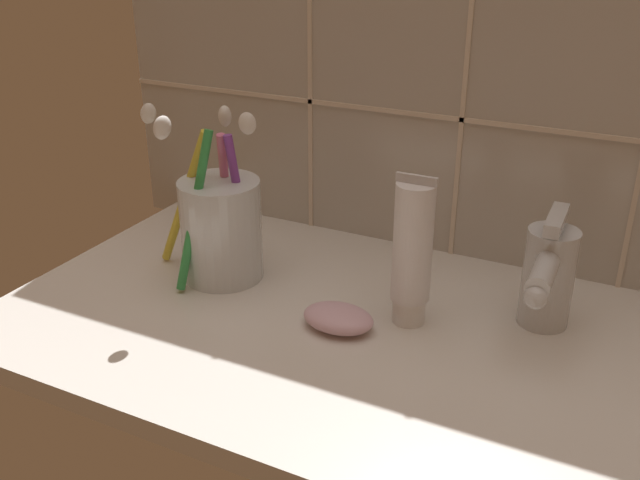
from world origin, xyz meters
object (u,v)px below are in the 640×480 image
at_px(toothbrush_cup, 220,226).
at_px(sink_faucet, 548,275).
at_px(toothpaste_tube, 412,252).
at_px(soap_bar, 338,318).

distance_m(toothbrush_cup, sink_faucet, 0.32).
bearing_deg(toothbrush_cup, sink_faucet, 8.19).
bearing_deg(toothbrush_cup, toothpaste_tube, 0.02).
distance_m(sink_faucet, soap_bar, 0.19).
distance_m(toothpaste_tube, soap_bar, 0.09).
height_order(toothpaste_tube, sink_faucet, toothpaste_tube).
height_order(toothbrush_cup, toothpaste_tube, toothbrush_cup).
relative_size(sink_faucet, soap_bar, 1.75).
bearing_deg(toothbrush_cup, soap_bar, -14.88).
bearing_deg(soap_bar, sink_faucet, 27.61).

